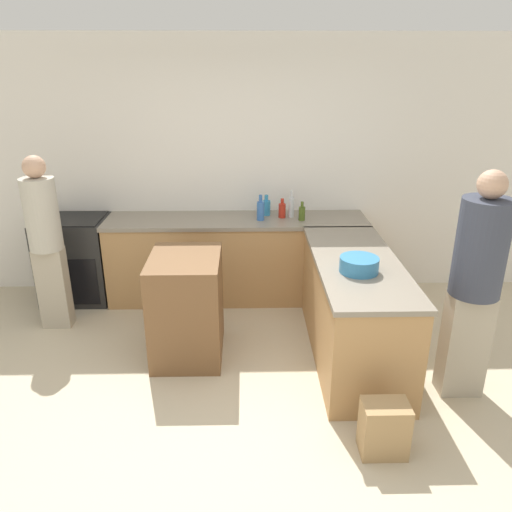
{
  "coord_description": "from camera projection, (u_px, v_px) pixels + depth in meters",
  "views": [
    {
      "loc": [
        0.1,
        -2.98,
        2.43
      ],
      "look_at": [
        0.18,
        0.81,
        0.94
      ],
      "focal_mm": 35.0,
      "sensor_mm": 36.0,
      "label": 1
    }
  ],
  "objects": [
    {
      "name": "ground_plane",
      "position": [
        234.0,
        416.0,
        3.66
      ],
      "size": [
        14.0,
        14.0,
        0.0
      ],
      "primitive_type": "plane",
      "color": "beige"
    },
    {
      "name": "wall_back",
      "position": [
        236.0,
        169.0,
        5.33
      ],
      "size": [
        8.0,
        0.06,
        2.7
      ],
      "color": "white",
      "rests_on": "ground_plane"
    },
    {
      "name": "counter_back",
      "position": [
        237.0,
        258.0,
        5.36
      ],
      "size": [
        2.72,
        0.63,
        0.9
      ],
      "color": "tan",
      "rests_on": "ground_plane"
    },
    {
      "name": "counter_peninsula",
      "position": [
        353.0,
        309.0,
        4.27
      ],
      "size": [
        0.69,
        1.81,
        0.9
      ],
      "color": "tan",
      "rests_on": "ground_plane"
    },
    {
      "name": "range_oven",
      "position": [
        76.0,
        259.0,
        5.33
      ],
      "size": [
        0.71,
        0.59,
        0.91
      ],
      "color": "black",
      "rests_on": "ground_plane"
    },
    {
      "name": "island_table",
      "position": [
        187.0,
        307.0,
        4.29
      ],
      "size": [
        0.59,
        0.74,
        0.91
      ],
      "color": "brown",
      "rests_on": "ground_plane"
    },
    {
      "name": "mixing_bowl",
      "position": [
        359.0,
        265.0,
        3.86
      ],
      "size": [
        0.3,
        0.3,
        0.12
      ],
      "color": "teal",
      "rests_on": "counter_peninsula"
    },
    {
      "name": "olive_oil_bottle",
      "position": [
        302.0,
        213.0,
        5.11
      ],
      "size": [
        0.07,
        0.07,
        0.2
      ],
      "color": "#475B1E",
      "rests_on": "counter_back"
    },
    {
      "name": "hot_sauce_bottle",
      "position": [
        282.0,
        210.0,
        5.2
      ],
      "size": [
        0.07,
        0.07,
        0.2
      ],
      "color": "red",
      "rests_on": "counter_back"
    },
    {
      "name": "vinegar_bottle_clear",
      "position": [
        291.0,
        206.0,
        5.21
      ],
      "size": [
        0.06,
        0.06,
        0.29
      ],
      "color": "silver",
      "rests_on": "counter_back"
    },
    {
      "name": "dish_soap_bottle",
      "position": [
        266.0,
        207.0,
        5.28
      ],
      "size": [
        0.09,
        0.09,
        0.22
      ],
      "color": "#338CBF",
      "rests_on": "counter_back"
    },
    {
      "name": "water_bottle_blue",
      "position": [
        261.0,
        210.0,
        5.11
      ],
      "size": [
        0.08,
        0.08,
        0.27
      ],
      "color": "#386BB7",
      "rests_on": "counter_back"
    },
    {
      "name": "person_by_range",
      "position": [
        45.0,
        237.0,
        4.59
      ],
      "size": [
        0.3,
        0.3,
        1.67
      ],
      "color": "#ADA38E",
      "rests_on": "ground_plane"
    },
    {
      "name": "person_at_peninsula",
      "position": [
        475.0,
        280.0,
        3.6
      ],
      "size": [
        0.36,
        0.36,
        1.76
      ],
      "color": "#ADA38E",
      "rests_on": "ground_plane"
    },
    {
      "name": "paper_bag",
      "position": [
        384.0,
        428.0,
        3.26
      ],
      "size": [
        0.3,
        0.21,
        0.38
      ],
      "color": "#A88456",
      "rests_on": "ground_plane"
    }
  ]
}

